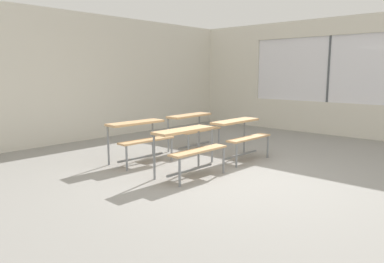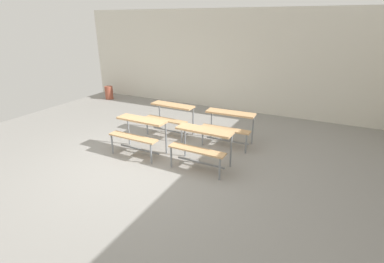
% 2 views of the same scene
% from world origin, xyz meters
% --- Properties ---
extents(ground, '(10.00, 9.00, 0.05)m').
position_xyz_m(ground, '(0.00, 0.00, -0.03)').
color(ground, gray).
extents(wall_back, '(10.00, 0.12, 3.00)m').
position_xyz_m(wall_back, '(0.00, 4.50, 1.50)').
color(wall_back, silver).
rests_on(wall_back, ground).
extents(wall_right, '(0.12, 9.00, 3.00)m').
position_xyz_m(wall_right, '(5.00, -0.13, 1.45)').
color(wall_right, silver).
rests_on(wall_right, ground).
extents(desk_bench_r0c0, '(1.11, 0.61, 0.74)m').
position_xyz_m(desk_bench_r0c0, '(-0.34, 0.52, 0.56)').
color(desk_bench_r0c0, tan).
rests_on(desk_bench_r0c0, ground).
extents(desk_bench_r0c1, '(1.11, 0.61, 0.74)m').
position_xyz_m(desk_bench_r0c1, '(1.09, 0.54, 0.56)').
color(desk_bench_r0c1, tan).
rests_on(desk_bench_r0c1, ground).
extents(desk_bench_r1c0, '(1.13, 0.64, 0.74)m').
position_xyz_m(desk_bench_r1c0, '(-0.31, 1.75, 0.56)').
color(desk_bench_r1c0, tan).
rests_on(desk_bench_r1c0, ground).
extents(desk_bench_r1c1, '(1.11, 0.62, 0.74)m').
position_xyz_m(desk_bench_r1c1, '(1.18, 1.79, 0.56)').
color(desk_bench_r1c1, tan).
rests_on(desk_bench_r1c1, ground).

